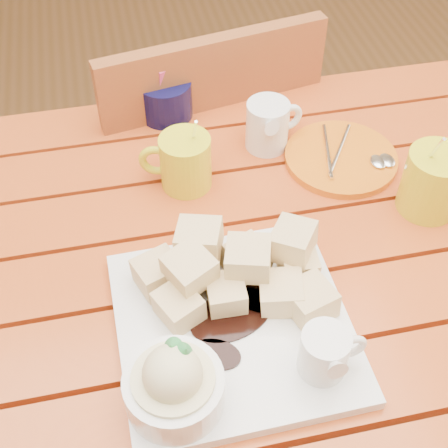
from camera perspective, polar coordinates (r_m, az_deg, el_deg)
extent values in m
cube|color=#A03714|center=(0.77, 0.80, -16.86)|extent=(1.20, 0.11, 0.03)
cube|color=#A03714|center=(0.83, -0.97, -9.89)|extent=(1.20, 0.11, 0.03)
cube|color=#A03714|center=(0.89, -2.43, -3.86)|extent=(1.20, 0.11, 0.03)
cube|color=#A03714|center=(0.97, -3.66, 1.28)|extent=(1.20, 0.11, 0.03)
cube|color=#A03714|center=(1.05, -4.71, 5.65)|extent=(1.20, 0.11, 0.03)
cube|color=#A03714|center=(1.14, -5.61, 9.37)|extent=(1.20, 0.11, 0.03)
cube|color=#A03714|center=(1.19, -5.54, 7.76)|extent=(1.12, 0.04, 0.08)
cylinder|color=#A03714|center=(1.54, 16.10, 0.75)|extent=(0.06, 0.06, 0.72)
cube|color=white|center=(0.80, 0.86, -9.31)|extent=(0.30, 0.30, 0.02)
cube|color=gold|center=(0.83, -2.14, -3.88)|extent=(0.06, 0.06, 0.04)
cube|color=gold|center=(0.83, 6.75, -3.57)|extent=(0.05, 0.05, 0.04)
cube|color=gold|center=(0.80, 5.28, -6.29)|extent=(0.06, 0.06, 0.04)
cube|color=gold|center=(0.82, -6.03, -4.51)|extent=(0.07, 0.07, 0.04)
cube|color=gold|center=(0.78, -3.16, -4.10)|extent=(0.07, 0.07, 0.04)
cube|color=gold|center=(0.80, 0.21, -6.42)|extent=(0.05, 0.05, 0.04)
cube|color=gold|center=(0.79, 2.25, -3.14)|extent=(0.07, 0.07, 0.04)
cube|color=gold|center=(0.80, 7.87, -6.90)|extent=(0.06, 0.06, 0.04)
cube|color=gold|center=(0.83, 2.10, -3.17)|extent=(0.07, 0.07, 0.04)
cube|color=gold|center=(0.79, -4.17, -7.51)|extent=(0.07, 0.07, 0.04)
cube|color=gold|center=(0.81, 6.33, -1.54)|extent=(0.07, 0.07, 0.04)
cube|color=gold|center=(0.81, -2.30, -1.43)|extent=(0.07, 0.07, 0.04)
cylinder|color=white|center=(0.73, -4.57, -14.84)|extent=(0.11, 0.11, 0.05)
cylinder|color=beige|center=(0.72, -4.63, -14.36)|extent=(0.09, 0.09, 0.03)
sphere|color=beige|center=(0.70, -4.74, -13.51)|extent=(0.07, 0.07, 0.07)
cone|color=green|center=(0.68, -3.67, -11.52)|extent=(0.04, 0.04, 0.03)
cone|color=green|center=(0.68, -4.77, -11.04)|extent=(0.03, 0.03, 0.03)
cylinder|color=white|center=(0.75, 9.11, -11.53)|extent=(0.06, 0.06, 0.06)
cylinder|color=black|center=(0.72, 9.36, -10.42)|extent=(0.05, 0.05, 0.01)
cone|color=white|center=(0.71, 10.07, -12.51)|extent=(0.02, 0.02, 0.03)
torus|color=white|center=(0.75, 11.55, -10.91)|extent=(0.04, 0.01, 0.04)
cylinder|color=yellow|center=(0.96, -3.53, 5.67)|extent=(0.08, 0.08, 0.09)
cylinder|color=black|center=(0.94, -3.63, 7.37)|extent=(0.07, 0.07, 0.01)
torus|color=yellow|center=(0.97, -6.23, 5.79)|extent=(0.06, 0.03, 0.05)
cylinder|color=silver|center=(0.95, -2.91, 7.53)|extent=(0.01, 0.05, 0.11)
cylinder|color=yellow|center=(0.97, 18.55, 3.66)|extent=(0.09, 0.09, 0.10)
cylinder|color=black|center=(0.94, 19.14, 5.51)|extent=(0.08, 0.08, 0.01)
cylinder|color=silver|center=(0.94, 17.99, 5.50)|extent=(0.01, 0.06, 0.13)
cylinder|color=white|center=(1.03, 3.98, 8.98)|extent=(0.07, 0.07, 0.08)
cylinder|color=white|center=(1.01, 4.09, 10.64)|extent=(0.06, 0.06, 0.01)
cone|color=white|center=(0.99, 4.59, 9.07)|extent=(0.03, 0.03, 0.03)
torus|color=white|center=(1.04, 6.21, 9.34)|extent=(0.05, 0.02, 0.05)
cylinder|color=black|center=(1.11, -5.37, 11.33)|extent=(0.09, 0.09, 0.07)
cube|color=#D63A6A|center=(1.08, -6.16, 13.19)|extent=(0.03, 0.02, 0.04)
cube|color=white|center=(1.09, -4.95, 13.47)|extent=(0.03, 0.02, 0.04)
cube|color=#D63A6A|center=(1.07, -5.36, 13.01)|extent=(0.03, 0.03, 0.04)
cylinder|color=orange|center=(1.04, 10.63, 5.95)|extent=(0.18, 0.18, 0.01)
cylinder|color=silver|center=(1.04, 9.46, 6.60)|extent=(0.04, 0.13, 0.01)
cylinder|color=silver|center=(1.04, 10.52, 6.73)|extent=(0.08, 0.11, 0.01)
ellipsoid|color=silver|center=(1.03, 13.91, 5.56)|extent=(0.02, 0.03, 0.01)
ellipsoid|color=silver|center=(1.04, 14.69, 5.66)|extent=(0.02, 0.03, 0.01)
cube|color=brown|center=(1.49, -3.45, 4.97)|extent=(0.48, 0.48, 0.03)
cylinder|color=brown|center=(1.81, 0.23, 4.69)|extent=(0.04, 0.04, 0.42)
cylinder|color=brown|center=(1.74, -10.67, 1.58)|extent=(0.04, 0.04, 0.42)
cylinder|color=brown|center=(1.59, 5.20, -3.38)|extent=(0.04, 0.04, 0.42)
cylinder|color=brown|center=(1.51, -7.13, -7.36)|extent=(0.04, 0.04, 0.42)
cube|color=brown|center=(1.20, -0.83, 7.64)|extent=(0.41, 0.10, 0.44)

